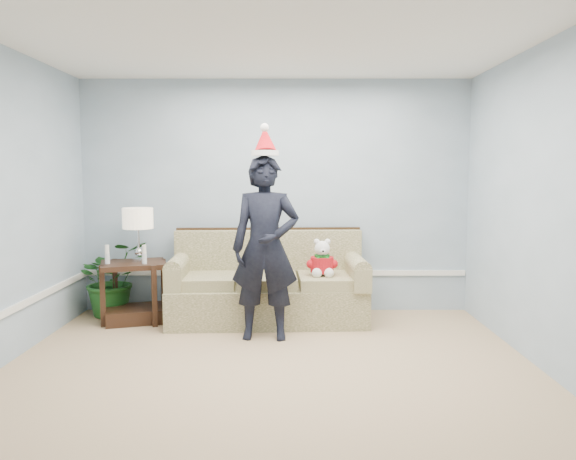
% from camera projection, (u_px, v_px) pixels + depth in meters
% --- Properties ---
extents(room_shell, '(4.54, 5.04, 2.74)m').
position_uv_depth(room_shell, '(267.00, 211.00, 4.06)').
color(room_shell, tan).
rests_on(room_shell, ground).
extents(wainscot_trim, '(4.49, 4.99, 0.06)m').
position_uv_depth(wainscot_trim, '(149.00, 297.00, 5.33)').
color(wainscot_trim, white).
rests_on(wainscot_trim, room_shell).
extents(sofa, '(2.16, 1.00, 1.00)m').
position_uv_depth(sofa, '(268.00, 288.00, 6.21)').
color(sofa, brown).
rests_on(sofa, room_shell).
extents(side_table, '(0.82, 0.75, 0.66)m').
position_uv_depth(side_table, '(134.00, 298.00, 6.15)').
color(side_table, '#341E13').
rests_on(side_table, room_shell).
extents(table_lamp, '(0.33, 0.33, 0.59)m').
position_uv_depth(table_lamp, '(138.00, 221.00, 6.14)').
color(table_lamp, silver).
rests_on(table_lamp, side_table).
extents(candle_pair, '(0.45, 0.05, 0.20)m').
position_uv_depth(candle_pair, '(126.00, 255.00, 5.99)').
color(candle_pair, silver).
rests_on(candle_pair, side_table).
extents(houseplant, '(1.02, 1.01, 0.85)m').
position_uv_depth(houseplant, '(112.00, 279.00, 6.39)').
color(houseplant, '#19501B').
rests_on(houseplant, room_shell).
extents(man, '(0.66, 0.44, 1.80)m').
position_uv_depth(man, '(265.00, 248.00, 5.46)').
color(man, black).
rests_on(man, room_shell).
extents(santa_hat, '(0.30, 0.33, 0.31)m').
position_uv_depth(santa_hat, '(265.00, 142.00, 5.37)').
color(santa_hat, white).
rests_on(santa_hat, man).
extents(teddy_bear, '(0.26, 0.29, 0.41)m').
position_uv_depth(teddy_bear, '(322.00, 262.00, 6.02)').
color(teddy_bear, white).
rests_on(teddy_bear, sofa).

